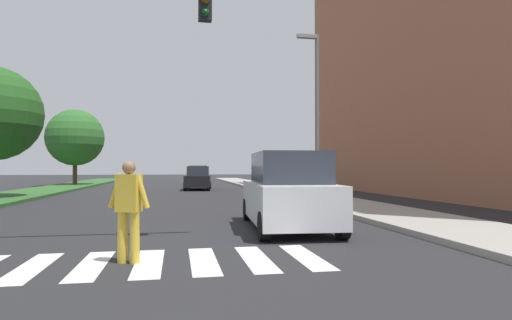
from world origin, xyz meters
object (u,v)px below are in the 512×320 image
pedestrian_performer (129,207)px  sedan_midblock (198,179)px  tree_distant (75,138)px  suv_crossing (288,193)px  sedan_distant (198,176)px  street_lamp_right (315,101)px

pedestrian_performer → sedan_midblock: pedestrian_performer is taller
tree_distant → suv_crossing: (11.34, -27.83, -3.20)m
sedan_distant → street_lamp_right: bearing=-78.6°
street_lamp_right → sedan_midblock: street_lamp_right is taller
tree_distant → sedan_distant: size_ratio=1.53×
tree_distant → suv_crossing: size_ratio=1.35×
tree_distant → suv_crossing: 30.22m
tree_distant → suv_crossing: bearing=-67.8°
sedan_midblock → pedestrian_performer: bearing=-95.6°
pedestrian_performer → suv_crossing: (3.62, 3.38, -0.00)m
suv_crossing → sedan_distant: bearing=91.8°
street_lamp_right → sedan_distant: 22.02m
tree_distant → street_lamp_right: size_ratio=0.85×
tree_distant → street_lamp_right: (14.71, -20.00, 0.46)m
street_lamp_right → sedan_distant: (-4.29, 21.26, -3.78)m
sedan_midblock → sedan_distant: size_ratio=1.04×
street_lamp_right → sedan_distant: bearing=101.4°
pedestrian_performer → tree_distant: bearing=103.9°
street_lamp_right → suv_crossing: bearing=-113.3°
street_lamp_right → sedan_distant: street_lamp_right is taller
tree_distant → sedan_midblock: tree_distant is taller
sedan_distant → suv_crossing: bearing=-88.2°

